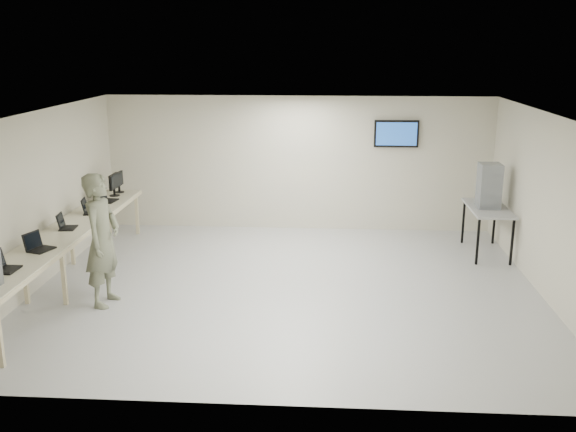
{
  "coord_description": "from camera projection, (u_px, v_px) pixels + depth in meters",
  "views": [
    {
      "loc": [
        0.65,
        -9.7,
        3.82
      ],
      "look_at": [
        0.0,
        0.2,
        1.15
      ],
      "focal_mm": 40.0,
      "sensor_mm": 36.0,
      "label": 1
    }
  ],
  "objects": [
    {
      "name": "workbench",
      "position": [
        67.0,
        235.0,
        10.39
      ],
      "size": [
        0.76,
        6.0,
        0.9
      ],
      "color": "beige",
      "rests_on": "ground"
    },
    {
      "name": "room",
      "position": [
        290.0,
        202.0,
        10.06
      ],
      "size": [
        8.01,
        7.01,
        2.81
      ],
      "color": "silver",
      "rests_on": "ground"
    },
    {
      "name": "laptop_0",
      "position": [
        3.0,
        266.0,
        8.51
      ],
      "size": [
        0.29,
        0.35,
        0.27
      ],
      "rotation": [
        0.0,
        0.0,
        -0.02
      ],
      "color": "black",
      "rests_on": "workbench"
    },
    {
      "name": "monitor_far",
      "position": [
        119.0,
        180.0,
        12.95
      ],
      "size": [
        0.19,
        0.42,
        0.41
      ],
      "color": "black",
      "rests_on": "workbench"
    },
    {
      "name": "laptop_1",
      "position": [
        38.0,
        246.0,
        9.35
      ],
      "size": [
        0.39,
        0.41,
        0.27
      ],
      "rotation": [
        0.0,
        0.0,
        -0.33
      ],
      "color": "black",
      "rests_on": "workbench"
    },
    {
      "name": "side_table",
      "position": [
        488.0,
        211.0,
        11.87
      ],
      "size": [
        0.7,
        1.49,
        0.9
      ],
      "color": "#9F9F9F",
      "rests_on": "ground"
    },
    {
      "name": "storage_bins",
      "position": [
        489.0,
        186.0,
        11.74
      ],
      "size": [
        0.39,
        0.43,
        0.82
      ],
      "color": "gray",
      "rests_on": "side_table"
    },
    {
      "name": "laptop_2",
      "position": [
        65.0,
        225.0,
        10.45
      ],
      "size": [
        0.3,
        0.35,
        0.25
      ],
      "rotation": [
        0.0,
        0.0,
        0.11
      ],
      "color": "black",
      "rests_on": "workbench"
    },
    {
      "name": "laptop_3",
      "position": [
        89.0,
        209.0,
        11.41
      ],
      "size": [
        0.33,
        0.37,
        0.26
      ],
      "rotation": [
        0.0,
        0.0,
        0.16
      ],
      "color": "black",
      "rests_on": "workbench"
    },
    {
      "name": "soldier",
      "position": [
        102.0,
        240.0,
        9.5
      ],
      "size": [
        0.57,
        0.79,
        2.01
      ],
      "primitive_type": "imported",
      "rotation": [
        0.0,
        0.0,
        1.45
      ],
      "color": "#505944",
      "rests_on": "ground"
    },
    {
      "name": "monitor_near",
      "position": [
        114.0,
        183.0,
        12.66
      ],
      "size": [
        0.2,
        0.45,
        0.44
      ],
      "color": "black",
      "rests_on": "workbench"
    },
    {
      "name": "laptop_4",
      "position": [
        106.0,
        198.0,
        12.25
      ],
      "size": [
        0.34,
        0.4,
        0.29
      ],
      "rotation": [
        0.0,
        0.0,
        -0.12
      ],
      "color": "black",
      "rests_on": "workbench"
    }
  ]
}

